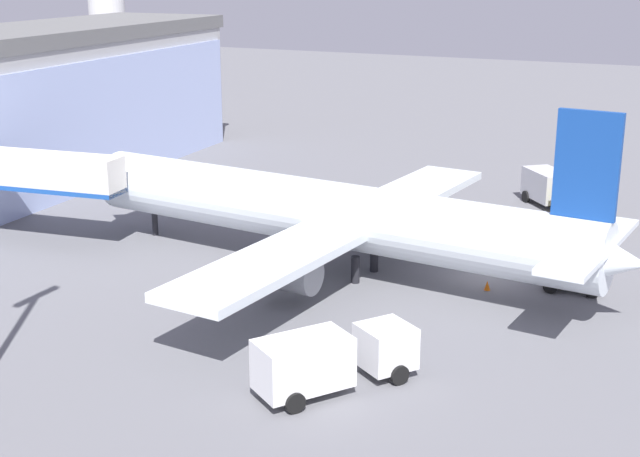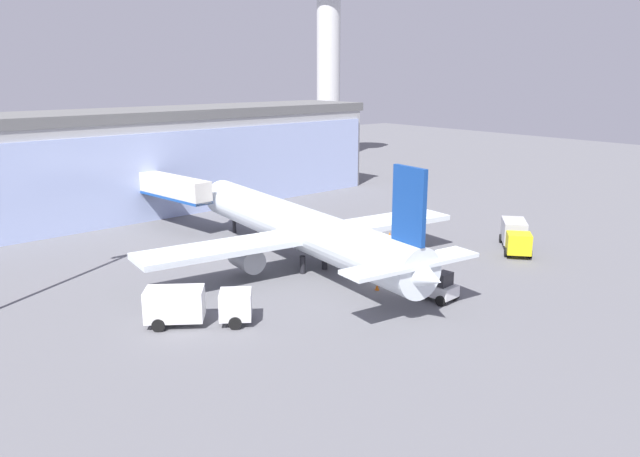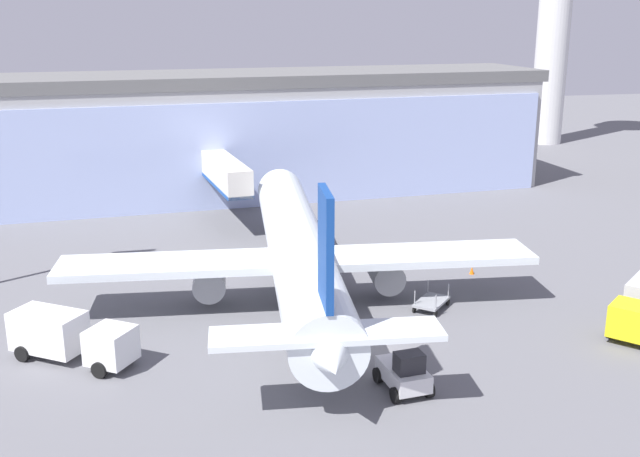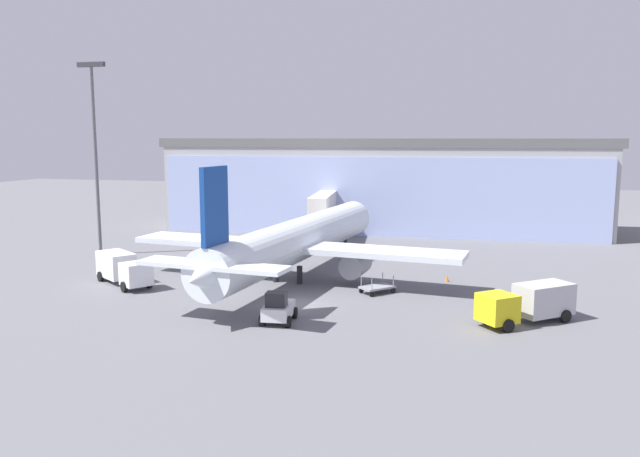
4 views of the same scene
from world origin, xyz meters
TOP-DOWN VIEW (x-y plane):
  - ground at (0.00, 0.00)m, footprint 240.00×240.00m
  - terminal_building at (0.01, 40.12)m, footprint 60.31×15.40m
  - jet_bridge at (-5.37, 29.29)m, footprint 3.75×13.06m
  - airplane at (-2.70, 8.53)m, footprint 31.05×36.73m
  - catering_truck at (-16.86, 2.38)m, footprint 7.23×6.00m
  - baggage_cart at (5.40, 4.85)m, footprint 3.08×3.14m
  - pushback_tug at (0.04, -5.10)m, footprint 2.43×3.35m
  - safety_cone_nose at (-2.04, -0.63)m, footprint 0.36×0.36m
  - safety_cone_wingtip at (10.81, 10.56)m, footprint 0.36×0.36m

SIDE VIEW (x-z plane):
  - ground at x=0.00m, z-range 0.00..0.00m
  - safety_cone_nose at x=-2.04m, z-range 0.00..0.55m
  - safety_cone_wingtip at x=10.81m, z-range 0.00..0.55m
  - baggage_cart at x=5.40m, z-range -0.25..1.25m
  - pushback_tug at x=0.04m, z-range -0.18..2.12m
  - catering_truck at x=-16.86m, z-range 0.14..2.79m
  - airplane at x=-2.70m, z-range -1.98..8.91m
  - jet_bridge at x=-5.37m, z-range 1.58..7.51m
  - terminal_building at x=0.01m, z-range 0.00..12.69m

